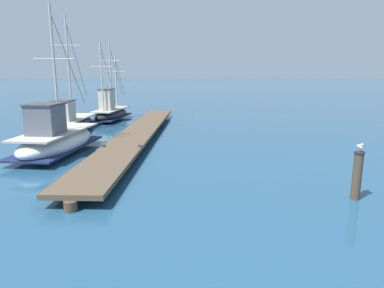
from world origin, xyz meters
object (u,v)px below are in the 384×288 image
at_px(mooring_piling, 357,174).
at_px(perched_seagull, 360,146).
at_px(fishing_boat_1, 70,123).
at_px(fishing_boat_2, 111,112).
at_px(fishing_boat_0, 56,139).

distance_m(mooring_piling, perched_seagull, 0.84).
bearing_deg(perched_seagull, fishing_boat_1, 141.33).
xyz_separation_m(fishing_boat_2, mooring_piling, (12.25, -15.81, 0.09)).
distance_m(fishing_boat_1, fishing_boat_2, 5.34).
relative_size(fishing_boat_0, mooring_piling, 4.54).
bearing_deg(fishing_boat_0, fishing_boat_2, 94.65).
bearing_deg(fishing_boat_2, fishing_boat_0, -85.35).
relative_size(fishing_boat_2, perched_seagull, 16.40).
bearing_deg(fishing_boat_2, perched_seagull, -52.23).
distance_m(fishing_boat_0, fishing_boat_2, 11.04).
height_order(fishing_boat_0, fishing_boat_1, fishing_boat_1).
bearing_deg(mooring_piling, fishing_boat_2, 127.76).
height_order(fishing_boat_0, perched_seagull, fishing_boat_0).
xyz_separation_m(fishing_boat_0, perched_seagull, (11.36, -4.81, 0.88)).
distance_m(fishing_boat_1, perched_seagull, 16.92).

